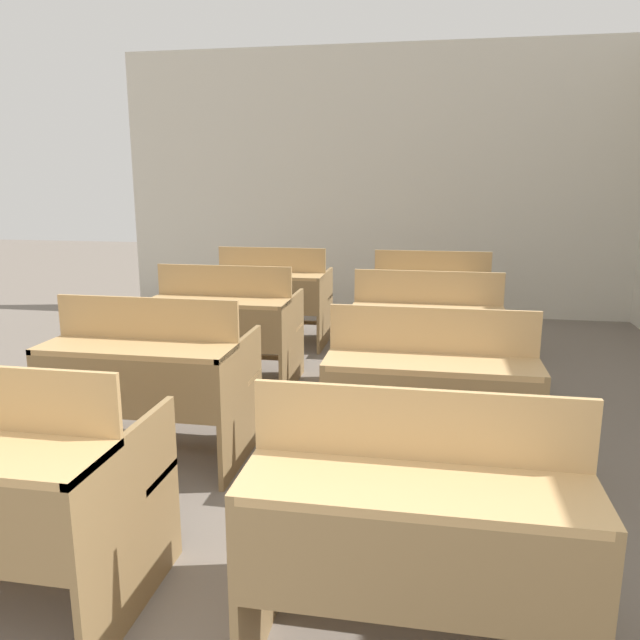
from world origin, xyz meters
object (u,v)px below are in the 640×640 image
(bench_second_right, at_px, (430,395))
(bench_back_left, at_px, (273,296))
(bench_third_left, at_px, (226,325))
(bench_back_right, at_px, (431,301))
(bench_second_left, at_px, (152,378))
(bench_front_right, at_px, (416,525))
(bench_third_right, at_px, (426,335))

(bench_second_right, relative_size, bench_back_left, 1.00)
(bench_third_left, relative_size, bench_back_right, 1.00)
(bench_second_left, height_order, bench_second_right, same)
(bench_front_right, distance_m, bench_third_left, 3.10)
(bench_front_right, height_order, bench_third_left, same)
(bench_second_left, height_order, bench_back_left, same)
(bench_second_left, height_order, bench_third_right, same)
(bench_front_right, xyz_separation_m, bench_second_left, (-1.55, 1.32, 0.00))
(bench_second_right, height_order, bench_third_right, same)
(bench_back_left, bearing_deg, bench_third_right, -41.85)
(bench_front_right, distance_m, bench_back_right, 3.99)
(bench_second_left, distance_m, bench_second_right, 1.58)
(bench_back_left, bearing_deg, bench_second_left, -90.50)
(bench_front_right, bearing_deg, bench_third_left, 120.16)
(bench_second_right, relative_size, bench_third_left, 1.00)
(bench_front_right, bearing_deg, bench_third_right, 89.99)
(bench_second_left, bearing_deg, bench_back_right, 59.55)
(bench_back_left, relative_size, bench_back_right, 1.00)
(bench_front_right, bearing_deg, bench_back_right, 89.62)
(bench_third_left, height_order, bench_back_left, same)
(bench_second_left, distance_m, bench_third_left, 1.36)
(bench_third_right, distance_m, bench_back_right, 1.34)
(bench_back_right, bearing_deg, bench_second_right, -89.75)
(bench_second_left, distance_m, bench_back_left, 2.70)
(bench_second_left, distance_m, bench_third_right, 2.04)
(bench_back_left, xyz_separation_m, bench_back_right, (1.55, -0.03, 0.00))
(bench_back_right, bearing_deg, bench_back_left, 179.07)
(bench_front_right, relative_size, bench_back_right, 1.00)
(bench_second_left, xyz_separation_m, bench_back_left, (0.02, 2.70, 0.00))
(bench_second_left, bearing_deg, bench_third_right, 40.82)
(bench_third_right, bearing_deg, bench_third_left, 179.02)
(bench_second_left, xyz_separation_m, bench_second_right, (1.58, -0.01, 0.00))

